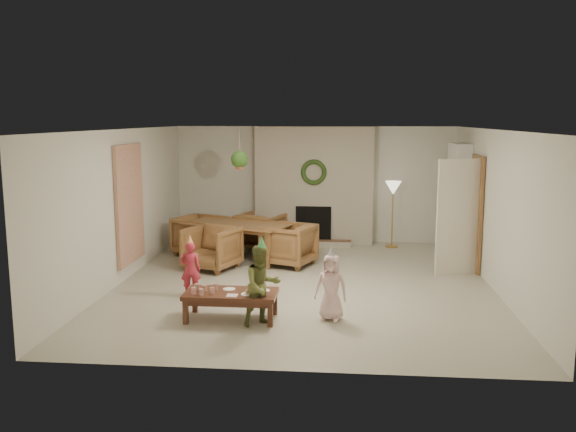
# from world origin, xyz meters

# --- Properties ---
(floor) EXTENTS (7.00, 7.00, 0.00)m
(floor) POSITION_xyz_m (0.00, 0.00, 0.00)
(floor) COLOR #B7B29E
(floor) RESTS_ON ground
(ceiling) EXTENTS (7.00, 7.00, 0.00)m
(ceiling) POSITION_xyz_m (0.00, 0.00, 2.50)
(ceiling) COLOR white
(ceiling) RESTS_ON wall_back
(wall_back) EXTENTS (7.00, 0.00, 7.00)m
(wall_back) POSITION_xyz_m (0.00, 3.50, 1.25)
(wall_back) COLOR silver
(wall_back) RESTS_ON floor
(wall_front) EXTENTS (7.00, 0.00, 7.00)m
(wall_front) POSITION_xyz_m (0.00, -3.50, 1.25)
(wall_front) COLOR silver
(wall_front) RESTS_ON floor
(wall_left) EXTENTS (0.00, 7.00, 7.00)m
(wall_left) POSITION_xyz_m (-3.00, 0.00, 1.25)
(wall_left) COLOR silver
(wall_left) RESTS_ON floor
(wall_right) EXTENTS (0.00, 7.00, 7.00)m
(wall_right) POSITION_xyz_m (3.00, 0.00, 1.25)
(wall_right) COLOR silver
(wall_right) RESTS_ON floor
(fireplace_mass) EXTENTS (2.50, 0.40, 2.50)m
(fireplace_mass) POSITION_xyz_m (0.00, 3.30, 1.25)
(fireplace_mass) COLOR #4F2B14
(fireplace_mass) RESTS_ON floor
(fireplace_hearth) EXTENTS (1.60, 0.30, 0.12)m
(fireplace_hearth) POSITION_xyz_m (0.00, 2.95, 0.06)
(fireplace_hearth) COLOR #5A3118
(fireplace_hearth) RESTS_ON floor
(fireplace_firebox) EXTENTS (0.75, 0.12, 0.75)m
(fireplace_firebox) POSITION_xyz_m (0.00, 3.12, 0.45)
(fireplace_firebox) COLOR black
(fireplace_firebox) RESTS_ON floor
(fireplace_wreath) EXTENTS (0.54, 0.10, 0.54)m
(fireplace_wreath) POSITION_xyz_m (0.00, 3.07, 1.55)
(fireplace_wreath) COLOR #244218
(fireplace_wreath) RESTS_ON fireplace_mass
(floor_lamp_base) EXTENTS (0.26, 0.26, 0.03)m
(floor_lamp_base) POSITION_xyz_m (1.65, 3.00, 0.01)
(floor_lamp_base) COLOR gold
(floor_lamp_base) RESTS_ON floor
(floor_lamp_post) EXTENTS (0.03, 0.03, 1.25)m
(floor_lamp_post) POSITION_xyz_m (1.65, 3.00, 0.65)
(floor_lamp_post) COLOR gold
(floor_lamp_post) RESTS_ON floor
(floor_lamp_shade) EXTENTS (0.33, 0.33, 0.28)m
(floor_lamp_shade) POSITION_xyz_m (1.65, 3.00, 1.25)
(floor_lamp_shade) COLOR beige
(floor_lamp_shade) RESTS_ON floor_lamp_post
(bookshelf_carcass) EXTENTS (0.30, 1.00, 2.20)m
(bookshelf_carcass) POSITION_xyz_m (2.84, 2.30, 1.10)
(bookshelf_carcass) COLOR white
(bookshelf_carcass) RESTS_ON floor
(bookshelf_shelf_a) EXTENTS (0.30, 0.92, 0.03)m
(bookshelf_shelf_a) POSITION_xyz_m (2.82, 2.30, 0.45)
(bookshelf_shelf_a) COLOR white
(bookshelf_shelf_a) RESTS_ON bookshelf_carcass
(bookshelf_shelf_b) EXTENTS (0.30, 0.92, 0.03)m
(bookshelf_shelf_b) POSITION_xyz_m (2.82, 2.30, 0.85)
(bookshelf_shelf_b) COLOR white
(bookshelf_shelf_b) RESTS_ON bookshelf_carcass
(bookshelf_shelf_c) EXTENTS (0.30, 0.92, 0.03)m
(bookshelf_shelf_c) POSITION_xyz_m (2.82, 2.30, 1.25)
(bookshelf_shelf_c) COLOR white
(bookshelf_shelf_c) RESTS_ON bookshelf_carcass
(bookshelf_shelf_d) EXTENTS (0.30, 0.92, 0.03)m
(bookshelf_shelf_d) POSITION_xyz_m (2.82, 2.30, 1.65)
(bookshelf_shelf_d) COLOR white
(bookshelf_shelf_d) RESTS_ON bookshelf_carcass
(books_row_lower) EXTENTS (0.20, 0.40, 0.24)m
(books_row_lower) POSITION_xyz_m (2.80, 2.15, 0.59)
(books_row_lower) COLOR #9A3D1C
(books_row_lower) RESTS_ON bookshelf_shelf_a
(books_row_mid) EXTENTS (0.20, 0.44, 0.24)m
(books_row_mid) POSITION_xyz_m (2.80, 2.35, 0.99)
(books_row_mid) COLOR #283A93
(books_row_mid) RESTS_ON bookshelf_shelf_b
(books_row_upper) EXTENTS (0.20, 0.36, 0.22)m
(books_row_upper) POSITION_xyz_m (2.80, 2.20, 1.38)
(books_row_upper) COLOR #A28A22
(books_row_upper) RESTS_ON bookshelf_shelf_c
(door_frame) EXTENTS (0.05, 0.86, 2.04)m
(door_frame) POSITION_xyz_m (2.96, 1.20, 1.02)
(door_frame) COLOR brown
(door_frame) RESTS_ON floor
(door_leaf) EXTENTS (0.77, 0.32, 2.00)m
(door_leaf) POSITION_xyz_m (2.58, 0.82, 1.00)
(door_leaf) COLOR beige
(door_leaf) RESTS_ON floor
(curtain_panel) EXTENTS (0.06, 1.20, 2.00)m
(curtain_panel) POSITION_xyz_m (-2.96, 0.20, 1.25)
(curtain_panel) COLOR beige
(curtain_panel) RESTS_ON wall_left
(dining_table) EXTENTS (2.26, 1.77, 0.70)m
(dining_table) POSITION_xyz_m (-1.38, 1.60, 0.35)
(dining_table) COLOR brown
(dining_table) RESTS_ON floor
(dining_chair_near) EXTENTS (1.08, 1.10, 0.77)m
(dining_chair_near) POSITION_xyz_m (-1.70, 0.79, 0.39)
(dining_chair_near) COLOR brown
(dining_chair_near) RESTS_ON floor
(dining_chair_far) EXTENTS (1.08, 1.10, 0.77)m
(dining_chair_far) POSITION_xyz_m (-1.05, 2.42, 0.39)
(dining_chair_far) COLOR brown
(dining_chair_far) RESTS_ON floor
(dining_chair_left) EXTENTS (1.10, 1.08, 0.77)m
(dining_chair_left) POSITION_xyz_m (-2.19, 1.93, 0.39)
(dining_chair_left) COLOR brown
(dining_chair_left) RESTS_ON floor
(dining_chair_right) EXTENTS (1.10, 1.08, 0.77)m
(dining_chair_right) POSITION_xyz_m (-0.36, 1.19, 0.39)
(dining_chair_right) COLOR brown
(dining_chair_right) RESTS_ON floor
(hanging_plant_cord) EXTENTS (0.01, 0.01, 0.70)m
(hanging_plant_cord) POSITION_xyz_m (-1.30, 1.50, 2.15)
(hanging_plant_cord) COLOR tan
(hanging_plant_cord) RESTS_ON ceiling
(hanging_plant_pot) EXTENTS (0.16, 0.16, 0.12)m
(hanging_plant_pot) POSITION_xyz_m (-1.30, 1.50, 1.80)
(hanging_plant_pot) COLOR #A14D34
(hanging_plant_pot) RESTS_ON hanging_plant_cord
(hanging_plant_foliage) EXTENTS (0.32, 0.32, 0.32)m
(hanging_plant_foliage) POSITION_xyz_m (-1.30, 1.50, 1.92)
(hanging_plant_foliage) COLOR #2A541C
(hanging_plant_foliage) RESTS_ON hanging_plant_pot
(coffee_table_top) EXTENTS (1.24, 0.62, 0.06)m
(coffee_table_top) POSITION_xyz_m (-0.86, -1.87, 0.35)
(coffee_table_top) COLOR #532C1B
(coffee_table_top) RESTS_ON floor
(coffee_table_apron) EXTENTS (1.14, 0.53, 0.08)m
(coffee_table_apron) POSITION_xyz_m (-0.86, -1.87, 0.28)
(coffee_table_apron) COLOR #532C1B
(coffee_table_apron) RESTS_ON floor
(coffee_leg_fl) EXTENTS (0.07, 0.07, 0.32)m
(coffee_leg_fl) POSITION_xyz_m (-1.42, -2.12, 0.16)
(coffee_leg_fl) COLOR #532C1B
(coffee_leg_fl) RESTS_ON floor
(coffee_leg_fr) EXTENTS (0.07, 0.07, 0.32)m
(coffee_leg_fr) POSITION_xyz_m (-0.30, -2.12, 0.16)
(coffee_leg_fr) COLOR #532C1B
(coffee_leg_fr) RESTS_ON floor
(coffee_leg_bl) EXTENTS (0.07, 0.07, 0.32)m
(coffee_leg_bl) POSITION_xyz_m (-1.42, -1.61, 0.16)
(coffee_leg_bl) COLOR #532C1B
(coffee_leg_bl) RESTS_ON floor
(coffee_leg_br) EXTENTS (0.07, 0.07, 0.32)m
(coffee_leg_br) POSITION_xyz_m (-0.30, -1.62, 0.16)
(coffee_leg_br) COLOR #532C1B
(coffee_leg_br) RESTS_ON floor
(cup_a) EXTENTS (0.07, 0.07, 0.09)m
(cup_a) POSITION_xyz_m (-1.34, -2.01, 0.42)
(cup_a) COLOR silver
(cup_a) RESTS_ON coffee_table_top
(cup_b) EXTENTS (0.07, 0.07, 0.09)m
(cup_b) POSITION_xyz_m (-1.34, -1.82, 0.42)
(cup_b) COLOR silver
(cup_b) RESTS_ON coffee_table_top
(cup_c) EXTENTS (0.07, 0.07, 0.09)m
(cup_c) POSITION_xyz_m (-1.22, -2.06, 0.42)
(cup_c) COLOR silver
(cup_c) RESTS_ON coffee_table_top
(cup_d) EXTENTS (0.07, 0.07, 0.09)m
(cup_d) POSITION_xyz_m (-1.22, -1.87, 0.42)
(cup_d) COLOR silver
(cup_d) RESTS_ON coffee_table_top
(cup_e) EXTENTS (0.07, 0.07, 0.09)m
(cup_e) POSITION_xyz_m (-1.09, -1.98, 0.42)
(cup_e) COLOR silver
(cup_e) RESTS_ON coffee_table_top
(cup_f) EXTENTS (0.07, 0.07, 0.09)m
(cup_f) POSITION_xyz_m (-1.09, -1.79, 0.42)
(cup_f) COLOR silver
(cup_f) RESTS_ON coffee_table_top
(plate_a) EXTENTS (0.17, 0.17, 0.01)m
(plate_a) POSITION_xyz_m (-0.91, -1.75, 0.38)
(plate_a) COLOR white
(plate_a) RESTS_ON coffee_table_top
(plate_b) EXTENTS (0.17, 0.17, 0.01)m
(plate_b) POSITION_xyz_m (-0.63, -1.97, 0.38)
(plate_b) COLOR white
(plate_b) RESTS_ON coffee_table_top
(plate_c) EXTENTS (0.17, 0.17, 0.01)m
(plate_c) POSITION_xyz_m (-0.43, -1.78, 0.38)
(plate_c) COLOR white
(plate_c) RESTS_ON coffee_table_top
(food_scoop) EXTENTS (0.07, 0.07, 0.07)m
(food_scoop) POSITION_xyz_m (-0.63, -1.97, 0.42)
(food_scoop) COLOR tan
(food_scoop) RESTS_ON plate_b
(napkin_left) EXTENTS (0.14, 0.14, 0.01)m
(napkin_left) POSITION_xyz_m (-0.82, -2.04, 0.38)
(napkin_left) COLOR #F1B1C2
(napkin_left) RESTS_ON coffee_table_top
(napkin_right) EXTENTS (0.14, 0.14, 0.01)m
(napkin_right) POSITION_xyz_m (-0.53, -1.70, 0.38)
(napkin_right) COLOR #F1B1C2
(napkin_right) RESTS_ON coffee_table_top
(child_red) EXTENTS (0.33, 0.24, 0.84)m
(child_red) POSITION_xyz_m (-1.67, -0.87, 0.42)
(child_red) COLOR #B62737
(child_red) RESTS_ON floor
(party_hat_red) EXTENTS (0.14, 0.14, 0.16)m
(party_hat_red) POSITION_xyz_m (-1.67, -0.87, 0.88)
(party_hat_red) COLOR #F3DE51
(party_hat_red) RESTS_ON child_red
(child_plaid) EXTENTS (0.65, 0.62, 1.06)m
(child_plaid) POSITION_xyz_m (-0.42, -2.07, 0.53)
(child_plaid) COLOR olive
(child_plaid) RESTS_ON floor
(party_hat_plaid) EXTENTS (0.15, 0.15, 0.17)m
(party_hat_plaid) POSITION_xyz_m (-0.42, -2.07, 1.10)
(party_hat_plaid) COLOR #51BF6A
(party_hat_plaid) RESTS_ON child_plaid
(child_pink) EXTENTS (0.49, 0.37, 0.90)m
(child_pink) POSITION_xyz_m (0.47, -1.77, 0.45)
(child_pink) COLOR #FFCCCB
(child_pink) RESTS_ON floor
(party_hat_pink) EXTENTS (0.15, 0.15, 0.16)m
(party_hat_pink) POSITION_xyz_m (0.47, -1.77, 0.93)
(party_hat_pink) COLOR #B1B1B8
(party_hat_pink) RESTS_ON child_pink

